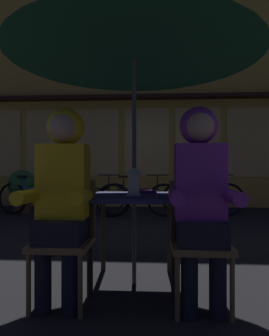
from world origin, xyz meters
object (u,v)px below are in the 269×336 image
at_px(person_left_hooded, 63,185).
at_px(bicycle_nearest, 35,198).
at_px(bicycle_second, 90,198).
at_px(cafe_table, 134,207).
at_px(book, 143,192).
at_px(bicycle_fourth, 203,198).
at_px(potted_plant, 22,187).
at_px(lantern, 134,181).
at_px(chair_right, 199,235).
at_px(chair_left, 65,234).
at_px(person_right_hooded, 200,185).
at_px(patio_umbrella, 134,37).
at_px(bicycle_third, 138,199).

xyz_separation_m(person_left_hooded, bicycle_nearest, (-1.79, 4.05, -0.50)).
bearing_deg(bicycle_second, cafe_table, -72.76).
height_order(bicycle_second, book, bicycle_second).
height_order(cafe_table, bicycle_fourth, bicycle_fourth).
height_order(person_left_hooded, potted_plant, person_left_hooded).
relative_size(lantern, chair_right, 0.27).
xyz_separation_m(chair_left, book, (0.55, 0.54, 0.26)).
bearing_deg(book, bicycle_fourth, 52.85).
height_order(person_left_hooded, person_right_hooded, same).
height_order(chair_left, bicycle_nearest, chair_left).
bearing_deg(person_left_hooded, bicycle_fourth, 68.57).
height_order(chair_right, bicycle_second, chair_right).
relative_size(chair_left, person_right_hooded, 0.62).
relative_size(cafe_table, chair_right, 0.85).
height_order(cafe_table, chair_left, chair_left).
height_order(patio_umbrella, lantern, patio_umbrella).
distance_m(person_left_hooded, person_right_hooded, 0.96).
xyz_separation_m(cafe_table, bicycle_nearest, (-2.27, 3.62, -0.29)).
distance_m(bicycle_nearest, book, 4.19).
distance_m(chair_right, bicycle_fourth, 4.23).
xyz_separation_m(patio_umbrella, person_right_hooded, (0.48, -0.43, -1.21)).
distance_m(lantern, bicycle_nearest, 4.36).
relative_size(person_right_hooded, bicycle_third, 0.83).
bearing_deg(bicycle_third, cafe_table, -87.72).
bearing_deg(bicycle_fourth, person_left_hooded, -111.43).
xyz_separation_m(patio_umbrella, book, (0.07, 0.17, -1.31)).
bearing_deg(chair_left, person_left_hooded, -90.00).
bearing_deg(bicycle_third, bicycle_second, 173.88).
bearing_deg(chair_right, bicycle_third, 99.06).
xyz_separation_m(chair_left, person_right_hooded, (0.96, -0.06, 0.36)).
relative_size(cafe_table, person_right_hooded, 0.53).
bearing_deg(lantern, person_right_hooded, -37.47).
xyz_separation_m(cafe_table, person_left_hooded, (-0.48, -0.43, 0.21)).
xyz_separation_m(cafe_table, lantern, (0.00, -0.06, 0.22)).
bearing_deg(book, lantern, -126.76).
bearing_deg(potted_plant, chair_left, -63.09).
distance_m(bicycle_second, bicycle_fourth, 2.31).
distance_m(bicycle_third, potted_plant, 2.58).
relative_size(cafe_table, bicycle_fourth, 0.44).
bearing_deg(bicycle_second, bicycle_third, -6.12).
bearing_deg(person_left_hooded, chair_left, 90.00).
height_order(person_right_hooded, book, person_right_hooded).
height_order(chair_right, bicycle_nearest, chair_right).
bearing_deg(bicycle_fourth, book, -106.96).
xyz_separation_m(bicycle_nearest, bicycle_third, (2.13, -0.10, 0.00)).
distance_m(bicycle_nearest, bicycle_fourth, 3.45).
xyz_separation_m(patio_umbrella, person_left_hooded, (-0.48, -0.43, -1.21)).
relative_size(chair_right, potted_plant, 0.95).
relative_size(person_right_hooded, bicycle_fourth, 0.83).
relative_size(chair_right, bicycle_fourth, 0.52).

